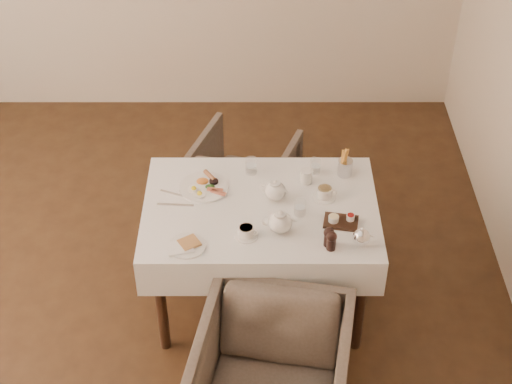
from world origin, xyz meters
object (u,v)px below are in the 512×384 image
Objects in this scene: armchair_far at (244,178)px; breakfast_plate at (204,186)px; table at (260,223)px; armchair_near at (273,376)px; teapot_centre at (275,190)px.

breakfast_plate is (-0.21, -0.66, 0.48)m from armchair_far.
breakfast_plate is at bearing 152.40° from table.
armchair_near is 4.66× the size of teapot_centre.
armchair_near is at bearing -79.23° from breakfast_plate.
armchair_far is at bearing 62.62° from breakfast_plate.
armchair_far is 3.95× the size of teapot_centre.
table is 0.38m from breakfast_plate.
teapot_centre reaches higher than breakfast_plate.
armchair_near is (0.06, -0.81, -0.30)m from table.
armchair_far is at bearing 105.93° from armchair_near.
table is at bearing -37.62° from breakfast_plate.
armchair_near is at bearing 116.27° from armchair_far.
breakfast_plate reaches higher than armchair_far.
teapot_centre reaches higher than armchair_near.
table is 0.91m from armchair_far.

